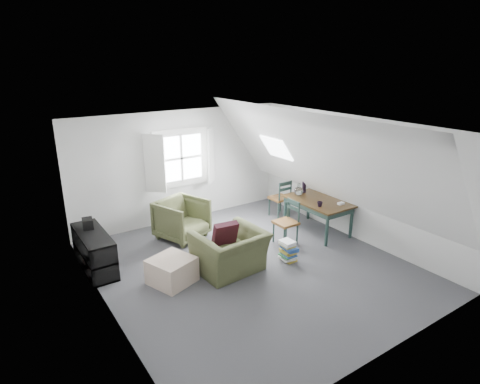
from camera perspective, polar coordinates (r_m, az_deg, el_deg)
floor at (r=7.31m, az=1.63°, el=-10.54°), size 5.50×5.50×0.00m
ceiling at (r=6.48m, az=1.84°, el=9.17°), size 5.50×5.50×0.00m
wall_back at (r=9.07m, az=-8.41°, el=3.61°), size 5.00×0.00×5.00m
wall_front at (r=5.02m, az=20.57°, el=-10.07°), size 5.00×0.00×5.00m
wall_left at (r=5.81m, az=-18.89°, el=-5.87°), size 0.00×5.50×5.50m
wall_right at (r=8.43m, az=15.72°, el=1.96°), size 0.00×5.50×5.50m
slope_left at (r=5.91m, az=-10.56°, el=0.69°), size 3.19×5.50×4.48m
slope_right at (r=7.62m, az=11.34°, el=4.66°), size 3.19×5.50×4.48m
dormer_window at (r=8.96m, az=-8.26°, el=4.75°), size 1.71×0.35×1.30m
skylight at (r=8.56m, az=5.19°, el=6.25°), size 0.35×0.75×0.47m
armchair_near at (r=7.19m, az=-1.43°, el=-11.10°), size 1.20×1.07×0.74m
armchair_far at (r=8.49m, az=-8.13°, el=-6.42°), size 1.15×1.16×0.83m
throw_pillow at (r=7.01m, az=-2.13°, el=-5.94°), size 0.46×0.30×0.45m
ottoman at (r=6.85m, az=-9.67°, el=-10.95°), size 0.82×0.82×0.43m
dining_table at (r=8.63m, az=11.00°, el=-1.73°), size 0.85×1.42×0.71m
demijohn at (r=8.77m, az=8.34°, el=0.18°), size 0.20×0.20×0.27m
vase_twigs at (r=8.99m, az=9.11°, el=0.87°), size 0.09×0.10×0.69m
cup at (r=8.23m, az=11.26°, el=-2.05°), size 0.11×0.11×0.10m
paper_box at (r=8.44m, az=14.15°, el=-1.59°), size 0.13×0.09×0.04m
dining_chair_far at (r=9.37m, az=5.81°, el=-0.82°), size 0.42×0.42×0.89m
dining_chair_near at (r=8.06m, az=6.71°, el=-4.18°), size 0.41×0.41×0.88m
media_shelf at (r=7.52m, az=-19.91°, el=-8.23°), size 0.45×1.34×0.68m
electronics_box at (r=7.60m, az=-20.85°, el=-4.26°), size 0.21×0.27×0.19m
magazine_stack at (r=7.48m, az=6.85°, el=-8.30°), size 0.29×0.35×0.39m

